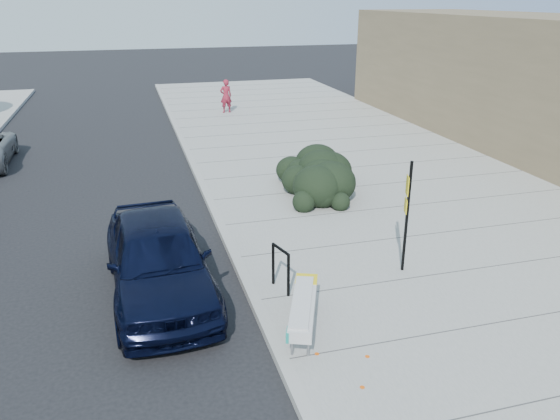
# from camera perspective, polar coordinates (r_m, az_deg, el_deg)

# --- Properties ---
(ground) EXTENTS (120.00, 120.00, 0.00)m
(ground) POSITION_cam_1_polar(r_m,az_deg,el_deg) (11.19, -2.53, -10.07)
(ground) COLOR black
(ground) RESTS_ON ground
(sidewalk_near) EXTENTS (11.20, 50.00, 0.15)m
(sidewalk_near) POSITION_cam_1_polar(r_m,az_deg,el_deg) (17.24, 11.92, 1.41)
(sidewalk_near) COLOR gray
(sidewalk_near) RESTS_ON ground
(curb_near) EXTENTS (0.22, 50.00, 0.17)m
(curb_near) POSITION_cam_1_polar(r_m,az_deg,el_deg) (15.56, -6.77, -0.44)
(curb_near) COLOR #9E9E99
(curb_near) RESTS_ON ground
(bench) EXTENTS (1.16, 2.05, 0.62)m
(bench) POSITION_cam_1_polar(r_m,az_deg,el_deg) (9.98, 2.45, -10.01)
(bench) COLOR gray
(bench) RESTS_ON sidewalk_near
(bike_rack) EXTENTS (0.22, 0.64, 0.96)m
(bike_rack) POSITION_cam_1_polar(r_m,az_deg,el_deg) (11.21, 0.07, -5.74)
(bike_rack) COLOR black
(bike_rack) RESTS_ON sidewalk_near
(sign_post) EXTENTS (0.14, 0.28, 2.52)m
(sign_post) POSITION_cam_1_polar(r_m,az_deg,el_deg) (11.97, 13.11, 0.00)
(sign_post) COLOR black
(sign_post) RESTS_ON sidewalk_near
(hedge) EXTENTS (2.08, 3.86, 1.41)m
(hedge) POSITION_cam_1_polar(r_m,az_deg,el_deg) (17.02, 3.58, 4.35)
(hedge) COLOR black
(hedge) RESTS_ON sidewalk_near
(sedan_navy) EXTENTS (2.25, 5.07, 1.70)m
(sedan_navy) POSITION_cam_1_polar(r_m,az_deg,el_deg) (11.48, -12.61, -4.91)
(sedan_navy) COLOR black
(sedan_navy) RESTS_ON ground
(pedestrian) EXTENTS (0.67, 0.48, 1.71)m
(pedestrian) POSITION_cam_1_polar(r_m,az_deg,el_deg) (29.13, -5.67, 11.77)
(pedestrian) COLOR maroon
(pedestrian) RESTS_ON sidewalk_near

